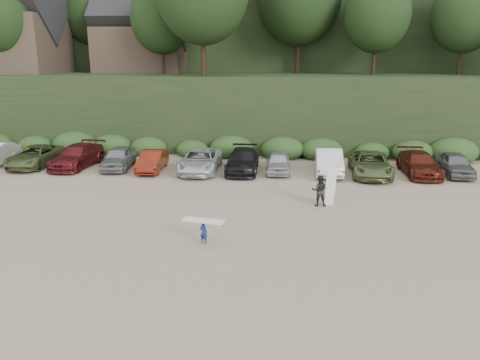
# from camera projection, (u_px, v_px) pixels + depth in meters

# --- Properties ---
(ground) EXTENTS (120.00, 120.00, 0.00)m
(ground) POSITION_uv_depth(u_px,v_px,m) (250.00, 224.00, 22.05)
(ground) COLOR tan
(ground) RESTS_ON ground
(hillside_backdrop) EXTENTS (90.00, 41.50, 28.00)m
(hillside_backdrop) POSITION_uv_depth(u_px,v_px,m) (271.00, 22.00, 53.63)
(hillside_backdrop) COLOR black
(hillside_backdrop) RESTS_ON ground
(parked_cars) EXTENTS (36.78, 5.97, 1.63)m
(parked_cars) POSITION_uv_depth(u_px,v_px,m) (200.00, 160.00, 31.83)
(parked_cars) COLOR #A8A7AC
(parked_cars) RESTS_ON ground
(child_surfer) EXTENTS (1.81, 0.80, 1.05)m
(child_surfer) POSITION_uv_depth(u_px,v_px,m) (204.00, 227.00, 19.60)
(child_surfer) COLOR navy
(child_surfer) RESTS_ON ground
(adult_surfer) EXTENTS (1.27, 0.64, 1.96)m
(adult_surfer) POSITION_uv_depth(u_px,v_px,m) (320.00, 190.00, 24.42)
(adult_surfer) COLOR black
(adult_surfer) RESTS_ON ground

